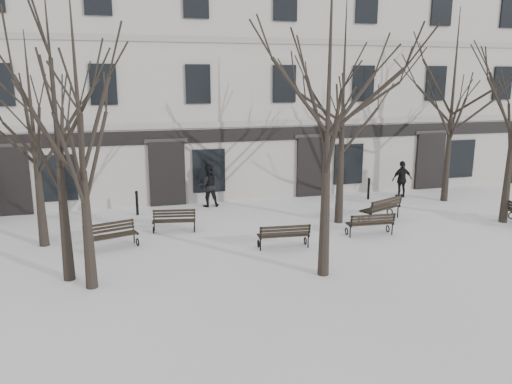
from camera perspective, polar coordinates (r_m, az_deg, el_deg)
name	(u,v)px	position (r m, az deg, el deg)	size (l,w,h in m)	color
ground	(301,257)	(16.39, 5.12, -7.37)	(100.00, 100.00, 0.00)	white
building	(220,81)	(27.88, -4.08, 12.57)	(40.40, 10.20, 11.40)	#B3B0A6
tree_0	(55,109)	(14.50, -22.03, 8.81)	(5.45, 5.45, 7.78)	black
tree_1	(78,109)	(13.68, -19.65, 8.87)	(5.46, 5.46, 7.81)	black
tree_2	(329,77)	(13.95, 8.38, 12.85)	(6.36, 6.36, 9.09)	black
tree_4	(32,115)	(18.03, -24.25, 8.00)	(5.01, 5.01, 7.16)	black
tree_5	(344,86)	(19.56, 9.98, 11.83)	(6.00, 6.00, 8.58)	black
tree_6	(454,83)	(24.58, 21.68, 11.50)	(6.09, 6.09, 8.70)	black
bench_0	(111,235)	(17.66, -16.23, -4.71)	(1.83, 1.11, 0.88)	black
bench_1	(284,235)	(16.97, 3.19, -4.91)	(1.80, 0.78, 0.88)	black
bench_2	(370,223)	(18.78, 12.95, -3.48)	(1.77, 0.74, 0.87)	black
bench_3	(174,220)	(19.09, -9.34, -3.16)	(1.67, 0.83, 0.81)	black
bench_4	(382,208)	(20.78, 14.18, -1.77)	(2.07, 1.45, 1.00)	black
bollard_a	(137,202)	(21.59, -13.45, -1.12)	(0.14, 0.14, 1.05)	black
bollard_b	(369,188)	(24.32, 12.75, 0.46)	(0.13, 0.13, 1.04)	black
pedestrian_b	(209,206)	(22.66, -5.42, -1.63)	(0.94, 0.73, 1.93)	black
pedestrian_c	(401,197)	(25.26, 16.21, -0.57)	(1.04, 0.43, 1.78)	black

